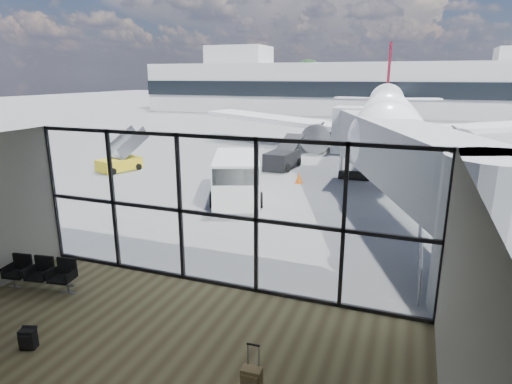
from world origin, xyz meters
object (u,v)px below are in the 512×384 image
Objects in this scene: airliner at (386,113)px; service_van at (237,177)px; mobile_stairs at (120,162)px; seating_row at (42,272)px; suitcase at (251,382)px; backpack at (28,339)px; belt_loader at (283,158)px.

airliner reaches higher than service_van.
airliner is at bearing 64.25° from mobile_stairs.
suitcase reaches higher than seating_row.
backpack is 0.12× the size of belt_loader.
airliner is at bearing 63.01° from backpack.
suitcase reaches higher than backpack.
airliner is 12.32m from belt_loader.
service_van is at bearing -85.90° from belt_loader.
airliner is 8.48× the size of belt_loader.
suitcase is 13.88m from service_van.
suitcase is (7.31, -1.97, -0.21)m from seating_row.
backpack is 0.09× the size of service_van.
airliner is at bearing 64.93° from belt_loader.
belt_loader is (-5.69, 20.84, 0.35)m from suitcase.
mobile_stairs is at bearing 130.87° from suitcase.
mobile_stairs is at bearing -151.33° from belt_loader.
service_van reaches higher than suitcase.
service_van is (-5.63, 12.66, 0.80)m from suitcase.
service_van reaches higher than belt_loader.
airliner is 6.87× the size of service_van.
airliner is at bearing 87.00° from suitcase.
belt_loader is at bearing 102.51° from suitcase.
mobile_stairs reaches higher than service_van.
airliner reaches higher than seating_row.
mobile_stairs is at bearing -139.82° from airliner.
seating_row is at bearing 162.12° from suitcase.
backpack is (1.99, -2.35, -0.28)m from seating_row.
backpack is 0.15× the size of mobile_stairs.
belt_loader is at bearing -122.73° from airliner.
backpack is 0.48× the size of suitcase.
suitcase is at bearing -87.80° from service_van.
seating_row is 0.39× the size of service_van.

